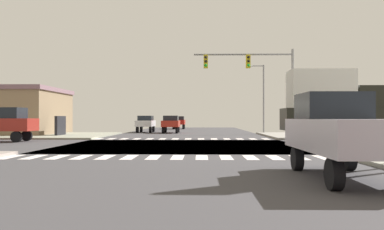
{
  "coord_description": "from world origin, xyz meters",
  "views": [
    {
      "loc": [
        1.19,
        -23.9,
        1.63
      ],
      "look_at": [
        0.53,
        8.08,
        1.86
      ],
      "focal_mm": 37.66,
      "sensor_mm": 36.0,
      "label": 1
    }
  ],
  "objects_px": {
    "sedan_crossing_2": "(146,122)",
    "pickup_leading_1": "(340,130)",
    "sedan_trailing_3": "(179,121)",
    "street_lamp": "(261,92)",
    "box_truck_queued_1": "(333,104)",
    "traffic_signal_mast": "(255,72)",
    "sedan_nearside_1": "(171,123)"
  },
  "relations": [
    {
      "from": "box_truck_queued_1",
      "to": "pickup_leading_1",
      "type": "bearing_deg",
      "value": -17.55
    },
    {
      "from": "sedan_crossing_2",
      "to": "street_lamp",
      "type": "bearing_deg",
      "value": 161.83
    },
    {
      "from": "sedan_crossing_2",
      "to": "pickup_leading_1",
      "type": "relative_size",
      "value": 0.84
    },
    {
      "from": "traffic_signal_mast",
      "to": "sedan_crossing_2",
      "type": "height_order",
      "value": "traffic_signal_mast"
    },
    {
      "from": "sedan_nearside_1",
      "to": "box_truck_queued_1",
      "type": "height_order",
      "value": "box_truck_queued_1"
    },
    {
      "from": "pickup_leading_1",
      "to": "sedan_trailing_3",
      "type": "bearing_deg",
      "value": 98.17
    },
    {
      "from": "sedan_crossing_2",
      "to": "sedan_trailing_3",
      "type": "bearing_deg",
      "value": -101.84
    },
    {
      "from": "box_truck_queued_1",
      "to": "pickup_leading_1",
      "type": "xyz_separation_m",
      "value": [
        -5.18,
        -16.39,
        -1.27
      ]
    },
    {
      "from": "traffic_signal_mast",
      "to": "sedan_trailing_3",
      "type": "distance_m",
      "value": 30.03
    },
    {
      "from": "sedan_nearside_1",
      "to": "pickup_leading_1",
      "type": "relative_size",
      "value": 0.84
    },
    {
      "from": "street_lamp",
      "to": "box_truck_queued_1",
      "type": "height_order",
      "value": "street_lamp"
    },
    {
      "from": "pickup_leading_1",
      "to": "sedan_crossing_2",
      "type": "bearing_deg",
      "value": 106.19
    },
    {
      "from": "sedan_nearside_1",
      "to": "sedan_trailing_3",
      "type": "relative_size",
      "value": 1.0
    },
    {
      "from": "street_lamp",
      "to": "box_truck_queued_1",
      "type": "relative_size",
      "value": 0.98
    },
    {
      "from": "street_lamp",
      "to": "box_truck_queued_1",
      "type": "bearing_deg",
      "value": -78.83
    },
    {
      "from": "pickup_leading_1",
      "to": "sedan_trailing_3",
      "type": "xyz_separation_m",
      "value": [
        -7.0,
        48.75,
        -0.17
      ]
    },
    {
      "from": "box_truck_queued_1",
      "to": "pickup_leading_1",
      "type": "relative_size",
      "value": 1.41
    },
    {
      "from": "sedan_trailing_3",
      "to": "street_lamp",
      "type": "bearing_deg",
      "value": 117.14
    },
    {
      "from": "sedan_crossing_2",
      "to": "box_truck_queued_1",
      "type": "distance_m",
      "value": 23.63
    },
    {
      "from": "pickup_leading_1",
      "to": "box_truck_queued_1",
      "type": "bearing_deg",
      "value": 72.45
    },
    {
      "from": "box_truck_queued_1",
      "to": "sedan_crossing_2",
      "type": "bearing_deg",
      "value": -139.93
    },
    {
      "from": "sedan_nearside_1",
      "to": "pickup_leading_1",
      "type": "xyz_separation_m",
      "value": [
        7.0,
        -32.72,
        0.17
      ]
    },
    {
      "from": "traffic_signal_mast",
      "to": "sedan_nearside_1",
      "type": "distance_m",
      "value": 15.31
    },
    {
      "from": "sedan_trailing_3",
      "to": "sedan_nearside_1",
      "type": "bearing_deg",
      "value": 90.0
    },
    {
      "from": "sedan_crossing_2",
      "to": "pickup_leading_1",
      "type": "height_order",
      "value": "pickup_leading_1"
    },
    {
      "from": "sedan_crossing_2",
      "to": "sedan_trailing_3",
      "type": "relative_size",
      "value": 1.0
    },
    {
      "from": "box_truck_queued_1",
      "to": "sedan_trailing_3",
      "type": "height_order",
      "value": "box_truck_queued_1"
    },
    {
      "from": "sedan_crossing_2",
      "to": "box_truck_queued_1",
      "type": "xyz_separation_m",
      "value": [
        15.18,
        -18.05,
        1.45
      ]
    },
    {
      "from": "pickup_leading_1",
      "to": "sedan_trailing_3",
      "type": "distance_m",
      "value": 49.25
    },
    {
      "from": "street_lamp",
      "to": "box_truck_queued_1",
      "type": "xyz_separation_m",
      "value": [
        2.76,
        -13.97,
        -1.74
      ]
    },
    {
      "from": "street_lamp",
      "to": "sedan_crossing_2",
      "type": "xyz_separation_m",
      "value": [
        -12.42,
        4.08,
        -3.19
      ]
    },
    {
      "from": "street_lamp",
      "to": "pickup_leading_1",
      "type": "relative_size",
      "value": 1.39
    }
  ]
}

